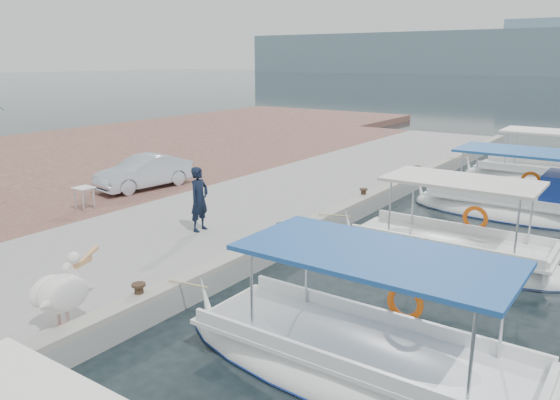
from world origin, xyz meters
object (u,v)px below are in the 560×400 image
at_px(fisherman, 199,199).
at_px(pelican, 62,291).
at_px(parked_car, 144,172).
at_px(fishing_caique_d, 515,209).
at_px(fishing_caique_b, 360,369).
at_px(fishing_caique_e, 546,180).
at_px(fishing_caique_c, 450,257).

bearing_deg(fisherman, pelican, -165.56).
bearing_deg(pelican, parked_car, 130.83).
distance_m(pelican, fisherman, 5.84).
height_order(fishing_caique_d, fisherman, fisherman).
relative_size(fishing_caique_b, fishing_caique_e, 1.03).
bearing_deg(fishing_caique_c, parked_car, -178.85).
xyz_separation_m(fishing_caique_c, fisherman, (-6.15, -2.87, 1.28)).
relative_size(pelican, parked_car, 0.44).
bearing_deg(fishing_caique_b, fishing_caique_d, 90.50).
relative_size(fishing_caique_b, fisherman, 3.99).
height_order(fishing_caique_b, pelican, fishing_caique_b).
bearing_deg(fishing_caique_b, pelican, -154.64).
relative_size(fishing_caique_b, fishing_caique_d, 1.06).
xyz_separation_m(fishing_caique_b, pelican, (-4.80, -2.28, 1.02)).
height_order(fishing_caique_c, fishing_caique_d, same).
distance_m(fishing_caique_c, parked_car, 11.43).
height_order(fishing_caique_c, fisherman, fisherman).
height_order(fisherman, parked_car, fisherman).
height_order(fishing_caique_d, parked_car, fishing_caique_d).
relative_size(fishing_caique_d, fisherman, 3.76).
xyz_separation_m(fishing_caique_c, pelican, (-4.32, -8.41, 1.02)).
relative_size(fishing_caique_b, parked_car, 1.96).
distance_m(fishing_caique_e, pelican, 20.67).
relative_size(fishing_caique_b, pelican, 4.46).
relative_size(fishing_caique_e, fisherman, 3.86).
bearing_deg(fishing_caique_d, fisherman, -127.43).
relative_size(fishing_caique_e, parked_car, 1.90).
relative_size(fishing_caique_e, pelican, 4.31).
relative_size(fishing_caique_c, parked_car, 1.70).
height_order(fishing_caique_c, fishing_caique_e, same).
distance_m(fishing_caique_c, fishing_caique_d, 5.68).
bearing_deg(parked_car, fisherman, -18.76).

